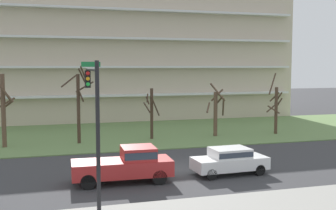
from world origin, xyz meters
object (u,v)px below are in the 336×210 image
(tree_far_right, at_px, (276,107))
(pickup_red_center_left, at_px, (126,164))
(tree_far_left, at_px, (3,108))
(tree_left, at_px, (79,103))
(traffic_signal_mast, at_px, (94,108))
(tree_center, at_px, (151,112))
(tree_right, at_px, (216,110))
(sedan_white_near_left, at_px, (230,160))

(tree_far_right, relative_size, pickup_red_center_left, 1.04)
(tree_far_left, bearing_deg, tree_left, 1.06)
(tree_left, bearing_deg, traffic_signal_mast, -91.49)
(pickup_red_center_left, bearing_deg, tree_far_left, 123.08)
(tree_center, xyz_separation_m, traffic_signal_mast, (-6.54, -15.71, 2.06))
(tree_right, relative_size, pickup_red_center_left, 0.89)
(sedan_white_near_left, distance_m, pickup_red_center_left, 6.14)
(tree_left, relative_size, tree_right, 1.31)
(pickup_red_center_left, bearing_deg, tree_right, 52.03)
(tree_far_left, relative_size, traffic_signal_mast, 0.87)
(tree_far_right, bearing_deg, sedan_white_near_left, -129.75)
(tree_left, bearing_deg, tree_right, 1.08)
(tree_far_left, distance_m, sedan_white_near_left, 18.30)
(tree_right, distance_m, traffic_signal_mast, 20.08)
(pickup_red_center_left, bearing_deg, tree_far_right, 38.76)
(pickup_red_center_left, distance_m, traffic_signal_mast, 5.05)
(tree_left, height_order, pickup_red_center_left, tree_left)
(tree_far_left, height_order, traffic_signal_mast, traffic_signal_mast)
(tree_far_left, bearing_deg, pickup_red_center_left, -58.84)
(tree_far_left, distance_m, tree_far_right, 23.64)
(tree_left, xyz_separation_m, tree_right, (12.08, 0.23, -0.97))
(tree_right, height_order, tree_far_right, tree_far_right)
(sedan_white_near_left, relative_size, traffic_signal_mast, 0.68)
(tree_center, relative_size, traffic_signal_mast, 0.67)
(tree_right, xyz_separation_m, traffic_signal_mast, (-12.48, -15.59, 2.06))
(pickup_red_center_left, bearing_deg, tree_left, 99.53)
(tree_far_right, bearing_deg, traffic_signal_mast, -140.14)
(tree_right, bearing_deg, sedan_white_near_left, -109.02)
(sedan_white_near_left, bearing_deg, pickup_red_center_left, 177.26)
(tree_center, bearing_deg, tree_far_left, -177.85)
(tree_far_left, distance_m, tree_right, 17.82)
(tree_left, relative_size, tree_far_right, 1.12)
(tree_left, height_order, sedan_white_near_left, tree_left)
(tree_far_left, xyz_separation_m, tree_far_right, (23.63, 0.03, -0.58))
(tree_right, xyz_separation_m, pickup_red_center_left, (-10.44, -12.50, -1.37))
(tree_far_left, distance_m, tree_center, 11.89)
(tree_center, bearing_deg, tree_far_right, -2.04)
(tree_far_left, relative_size, tree_right, 1.18)
(tree_left, relative_size, tree_center, 1.44)
(traffic_signal_mast, bearing_deg, tree_right, 51.32)
(tree_left, bearing_deg, pickup_red_center_left, -82.39)
(tree_left, xyz_separation_m, pickup_red_center_left, (1.64, -12.27, -2.35))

